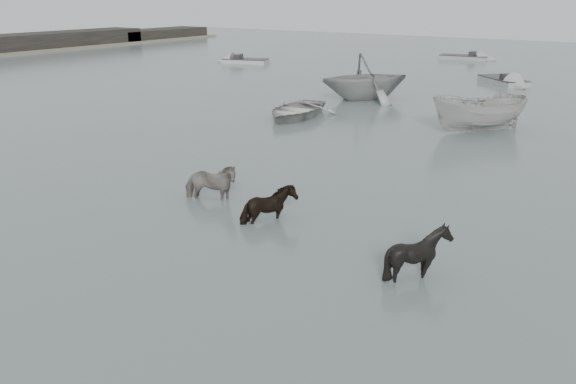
% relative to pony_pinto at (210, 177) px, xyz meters
% --- Properties ---
extents(ground, '(140.00, 140.00, 0.00)m').
position_rel_pony_pinto_xyz_m(ground, '(3.93, -2.89, -0.70)').
color(ground, '#556460').
rests_on(ground, ground).
extents(pony_pinto, '(1.82, 1.36, 1.40)m').
position_rel_pony_pinto_xyz_m(pony_pinto, '(0.00, 0.00, 0.00)').
color(pony_pinto, black).
rests_on(pony_pinto, ground).
extents(pony_dark, '(1.10, 1.28, 1.28)m').
position_rel_pony_pinto_xyz_m(pony_dark, '(2.36, -0.36, -0.06)').
color(pony_dark, black).
rests_on(pony_dark, ground).
extents(pony_black, '(1.42, 1.31, 1.38)m').
position_rel_pony_pinto_xyz_m(pony_black, '(6.76, -1.12, -0.01)').
color(pony_black, black).
rests_on(pony_black, ground).
extents(rowboat_lead, '(3.77, 4.87, 0.93)m').
position_rel_pony_pinto_xyz_m(rowboat_lead, '(-4.32, 11.11, -0.23)').
color(rowboat_lead, '#AAAAA5').
rests_on(rowboat_lead, ground).
extents(rowboat_trail, '(6.65, 6.77, 2.71)m').
position_rel_pony_pinto_xyz_m(rowboat_trail, '(-3.74, 17.38, 0.65)').
color(rowboat_trail, '#949694').
rests_on(rowboat_trail, ground).
extents(boat_small, '(4.30, 4.62, 1.77)m').
position_rel_pony_pinto_xyz_m(boat_small, '(3.89, 13.14, 0.19)').
color(boat_small, '#AAA9A5').
rests_on(boat_small, ground).
extents(skiff_outer, '(5.56, 3.18, 0.75)m').
position_rel_pony_pinto_xyz_m(skiff_outer, '(-20.09, 27.34, -0.32)').
color(skiff_outer, '#ABABA6').
rests_on(skiff_outer, ground).
extents(skiff_mid, '(4.92, 4.93, 0.75)m').
position_rel_pony_pinto_xyz_m(skiff_mid, '(1.31, 27.80, -0.32)').
color(skiff_mid, '#959895').
rests_on(skiff_mid, ground).
extents(skiff_far, '(5.99, 2.18, 0.75)m').
position_rel_pony_pinto_xyz_m(skiff_far, '(-5.38, 40.78, -0.32)').
color(skiff_far, gray).
rests_on(skiff_far, ground).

